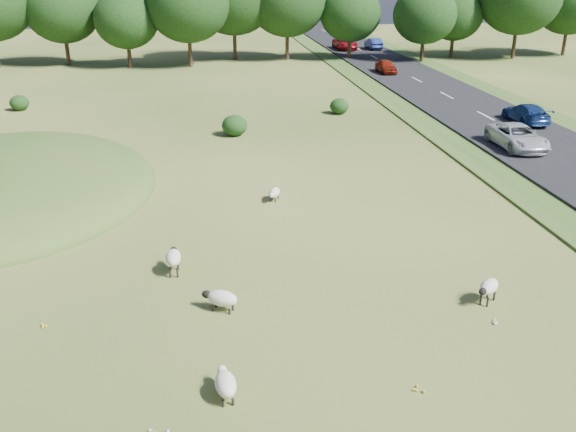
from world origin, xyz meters
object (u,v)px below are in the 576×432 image
object	(u,v)px
sheep_3	(488,287)
sheep_5	(173,257)
sheep_4	(225,383)
car_3	(526,113)
car_1	(386,66)
car_4	(345,43)
car_6	(517,136)
sheep_2	(221,298)
car_5	(373,44)
sheep_1	(274,193)

from	to	relation	value
sheep_3	sheep_5	bearing A→B (deg)	-62.14
sheep_4	car_3	world-z (taller)	car_3
sheep_5	car_1	bearing A→B (deg)	-25.53
car_3	car_1	bearing A→B (deg)	-80.55
sheep_5	car_4	size ratio (longest dim) A/B	0.24
car_3	car_6	xyz separation A→B (m)	(-3.80, -6.25, 0.03)
car_4	sheep_5	bearing A→B (deg)	-108.53
sheep_5	car_1	distance (m)	48.00
sheep_5	car_4	xyz separation A→B (m)	(20.92, 62.44, 0.34)
sheep_2	car_3	bearing A→B (deg)	-106.19
sheep_2	car_5	bearing A→B (deg)	-81.14
sheep_1	car_5	size ratio (longest dim) A/B	0.28
sheep_3	car_6	bearing A→B (deg)	-161.74
car_5	car_4	bearing A→B (deg)	-4.20
car_6	car_4	bearing A→B (deg)	90.00
car_1	sheep_5	bearing A→B (deg)	-115.84
car_6	sheep_3	bearing A→B (deg)	-119.06
car_3	car_4	xyz separation A→B (m)	(-3.80, 42.07, 0.08)
car_1	car_5	xyz separation A→B (m)	(3.80, 18.95, 0.03)
car_3	car_6	world-z (taller)	car_6
sheep_4	car_4	world-z (taller)	car_4
sheep_2	car_6	distance (m)	25.81
sheep_3	car_3	world-z (taller)	car_3
sheep_3	sheep_4	xyz separation A→B (m)	(-9.36, -3.99, -0.13)
sheep_2	car_1	xyz separation A→B (m)	(19.25, 46.29, 0.44)
car_1	car_3	bearing A→B (deg)	-80.55
car_3	sheep_4	bearing A→B (deg)	50.63
sheep_4	sheep_5	xyz separation A→B (m)	(-1.57, 7.85, 0.19)
sheep_5	car_5	size ratio (longest dim) A/B	0.31
sheep_1	sheep_3	xyz separation A→B (m)	(6.14, -11.30, 0.20)
sheep_2	car_1	size ratio (longest dim) A/B	0.34
sheep_1	car_3	size ratio (longest dim) A/B	0.25
sheep_3	sheep_4	distance (m)	10.18
sheep_5	car_5	distance (m)	66.89
sheep_3	car_5	xyz separation A→B (m)	(13.79, 66.02, 0.34)
sheep_1	sheep_5	size ratio (longest dim) A/B	0.88
sheep_5	car_5	bearing A→B (deg)	-21.38
sheep_4	sheep_5	bearing A→B (deg)	5.09
car_1	sheep_2	bearing A→B (deg)	-112.58
sheep_3	car_5	size ratio (longest dim) A/B	0.27
car_1	car_3	xyz separation A→B (m)	(3.80, -22.84, 0.01)
sheep_3	car_1	distance (m)	48.12
sheep_2	car_3	distance (m)	32.88
sheep_2	sheep_5	xyz separation A→B (m)	(-1.67, 3.08, 0.19)
car_4	sheep_4	bearing A→B (deg)	-105.39
car_6	car_5	bearing A→B (deg)	85.48
car_4	car_5	xyz separation A→B (m)	(3.80, -0.28, -0.06)
sheep_5	sheep_4	bearing A→B (deg)	-168.36
car_4	car_6	world-z (taller)	car_4
car_1	car_5	size ratio (longest dim) A/B	0.93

